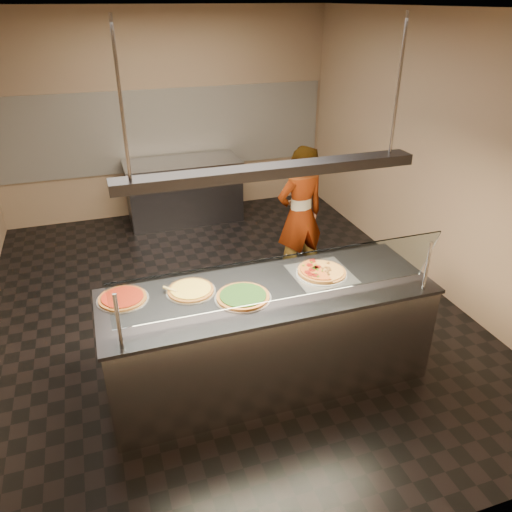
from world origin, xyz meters
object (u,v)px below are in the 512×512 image
object	(u,v)px
pizza_spatula	(177,289)
serving_counter	(268,336)
pizza_cheese	(191,290)
worker	(300,215)
sneeze_guard	(285,279)
perforated_tray	(321,273)
pizza_spinach	(243,296)
half_pizza_pepperoni	(311,272)
half_pizza_sausage	(332,269)
prep_table	(184,191)
heat_lamp_housing	(270,171)
pizza_tomato	(123,298)

from	to	relation	value
pizza_spatula	serving_counter	bearing A→B (deg)	-16.49
pizza_cheese	worker	bearing A→B (deg)	41.87
sneeze_guard	perforated_tray	distance (m)	0.76
pizza_spinach	pizza_spatula	xyz separation A→B (m)	(-0.48, 0.26, 0.01)
sneeze_guard	pizza_cheese	distance (m)	0.86
pizza_spinach	worker	size ratio (longest dim) A/B	0.28
sneeze_guard	half_pizza_pepperoni	bearing A→B (deg)	46.68
serving_counter	half_pizza_pepperoni	world-z (taller)	half_pizza_pepperoni
perforated_tray	half_pizza_sausage	xyz separation A→B (m)	(0.10, -0.00, 0.02)
half_pizza_sausage	pizza_spatula	xyz separation A→B (m)	(-1.35, 0.10, 0.00)
serving_counter	prep_table	bearing A→B (deg)	89.58
half_pizza_pepperoni	heat_lamp_housing	world-z (taller)	heat_lamp_housing
half_pizza_sausage	pizza_spinach	world-z (taller)	half_pizza_sausage
perforated_tray	worker	size ratio (longest dim) A/B	0.31
sneeze_guard	half_pizza_sausage	bearing A→B (deg)	35.79
pizza_spinach	worker	xyz separation A→B (m)	(1.21, 1.66, -0.12)
pizza_tomato	pizza_spatula	bearing A→B (deg)	-3.54
heat_lamp_housing	worker	bearing A→B (deg)	58.85
half_pizza_pepperoni	pizza_spatula	xyz separation A→B (m)	(-1.15, 0.10, -0.01)
half_pizza_pepperoni	pizza_spinach	size ratio (longest dim) A/B	0.91
serving_counter	worker	size ratio (longest dim) A/B	1.68
pizza_tomato	half_pizza_pepperoni	bearing A→B (deg)	-4.61
half_pizza_sausage	worker	distance (m)	1.55
half_pizza_pepperoni	worker	xyz separation A→B (m)	(0.55, 1.50, -0.14)
pizza_spinach	heat_lamp_housing	world-z (taller)	heat_lamp_housing
perforated_tray	pizza_spinach	bearing A→B (deg)	-168.46
pizza_tomato	worker	size ratio (longest dim) A/B	0.25
half_pizza_pepperoni	prep_table	world-z (taller)	half_pizza_pepperoni
sneeze_guard	pizza_cheese	bearing A→B (deg)	139.05
half_pizza_sausage	worker	bearing A→B (deg)	77.01
pizza_spinach	pizza_cheese	world-z (taller)	pizza_spinach
half_pizza_pepperoni	pizza_spatula	distance (m)	1.15
sneeze_guard	pizza_cheese	xyz separation A→B (m)	(-0.61, 0.53, -0.28)
serving_counter	pizza_spatula	distance (m)	0.90
sneeze_guard	heat_lamp_housing	world-z (taller)	heat_lamp_housing
pizza_cheese	prep_table	size ratio (longest dim) A/B	0.24
perforated_tray	pizza_cheese	size ratio (longest dim) A/B	1.25
sneeze_guard	prep_table	size ratio (longest dim) A/B	1.48
perforated_tray	pizza_tomato	size ratio (longest dim) A/B	1.25
perforated_tray	pizza_spinach	world-z (taller)	pizza_spinach
prep_table	heat_lamp_housing	size ratio (longest dim) A/B	0.74
pizza_tomato	heat_lamp_housing	distance (m)	1.55
half_pizza_pepperoni	heat_lamp_housing	xyz separation A→B (m)	(-0.43, -0.11, 0.99)
half_pizza_sausage	heat_lamp_housing	distance (m)	1.18
pizza_tomato	worker	bearing A→B (deg)	32.79
half_pizza_sausage	pizza_spinach	xyz separation A→B (m)	(-0.86, -0.15, -0.01)
pizza_spinach	pizza_cheese	size ratio (longest dim) A/B	1.12
half_pizza_pepperoni	pizza_cheese	bearing A→B (deg)	175.77
pizza_tomato	perforated_tray	bearing A→B (deg)	-4.37
pizza_spinach	worker	distance (m)	2.06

